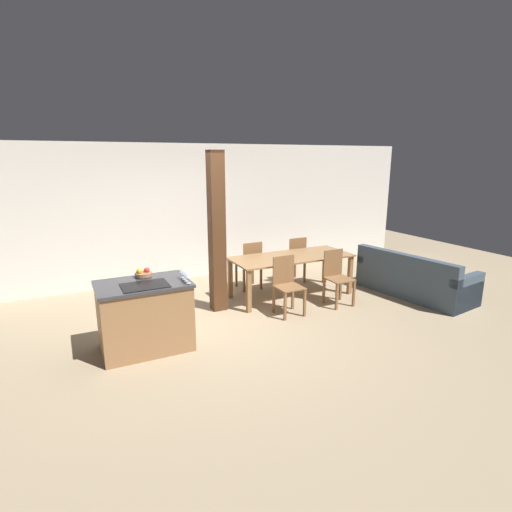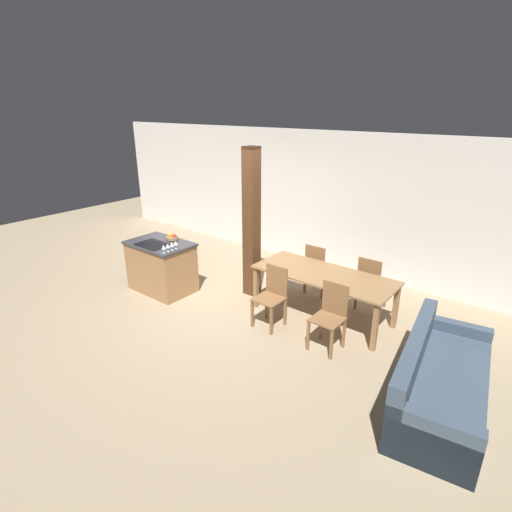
{
  "view_description": "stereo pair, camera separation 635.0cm",
  "coord_description": "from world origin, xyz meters",
  "px_view_note": "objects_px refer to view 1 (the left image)",
  "views": [
    {
      "loc": [
        -2.06,
        -5.16,
        2.43
      ],
      "look_at": [
        0.6,
        0.2,
        0.95
      ],
      "focal_mm": 28.0,
      "sensor_mm": 36.0,
      "label": 1
    },
    {
      "loc": [
        4.19,
        -4.34,
        3.17
      ],
      "look_at": [
        0.6,
        0.2,
        0.95
      ],
      "focal_mm": 28.0,
      "sensor_mm": 36.0,
      "label": 2
    }
  ],
  "objects_px": {
    "couch": "(413,280)",
    "timber_post": "(217,233)",
    "wine_glass_near": "(188,275)",
    "dining_chair_far_left": "(250,264)",
    "dining_chair_far_right": "(294,258)",
    "dining_chair_near_left": "(287,284)",
    "dining_table": "(291,261)",
    "wine_glass_middle": "(186,274)",
    "dining_chair_near_right": "(337,276)",
    "wine_glass_far": "(184,272)",
    "fruit_bowl": "(143,273)",
    "kitchen_island": "(145,316)",
    "wine_glass_end": "(182,270)"
  },
  "relations": [
    {
      "from": "timber_post",
      "to": "dining_chair_far_left",
      "type": "bearing_deg",
      "value": 37.31
    },
    {
      "from": "wine_glass_middle",
      "to": "dining_chair_far_right",
      "type": "distance_m",
      "value": 3.32
    },
    {
      "from": "fruit_bowl",
      "to": "couch",
      "type": "bearing_deg",
      "value": -3.42
    },
    {
      "from": "dining_chair_near_left",
      "to": "dining_chair_near_right",
      "type": "distance_m",
      "value": 0.97
    },
    {
      "from": "wine_glass_near",
      "to": "dining_chair_far_left",
      "type": "relative_size",
      "value": 0.15
    },
    {
      "from": "dining_table",
      "to": "dining_chair_near_right",
      "type": "height_order",
      "value": "dining_chair_near_right"
    },
    {
      "from": "couch",
      "to": "wine_glass_end",
      "type": "bearing_deg",
      "value": 82.34
    },
    {
      "from": "dining_chair_near_right",
      "to": "couch",
      "type": "relative_size",
      "value": 0.44
    },
    {
      "from": "fruit_bowl",
      "to": "wine_glass_near",
      "type": "bearing_deg",
      "value": -51.37
    },
    {
      "from": "dining_table",
      "to": "dining_chair_far_right",
      "type": "xyz_separation_m",
      "value": [
        0.49,
        0.67,
        -0.17
      ]
    },
    {
      "from": "wine_glass_far",
      "to": "dining_chair_near_left",
      "type": "bearing_deg",
      "value": 12.09
    },
    {
      "from": "kitchen_island",
      "to": "dining_table",
      "type": "relative_size",
      "value": 0.53
    },
    {
      "from": "dining_chair_far_left",
      "to": "wine_glass_near",
      "type": "bearing_deg",
      "value": 47.09
    },
    {
      "from": "dining_chair_far_left",
      "to": "wine_glass_far",
      "type": "bearing_deg",
      "value": 44.41
    },
    {
      "from": "kitchen_island",
      "to": "dining_chair_far_right",
      "type": "bearing_deg",
      "value": 26.13
    },
    {
      "from": "wine_glass_far",
      "to": "couch",
      "type": "xyz_separation_m",
      "value": [
        4.25,
        0.1,
        -0.73
      ]
    },
    {
      "from": "wine_glass_far",
      "to": "dining_table",
      "type": "relative_size",
      "value": 0.06
    },
    {
      "from": "couch",
      "to": "timber_post",
      "type": "height_order",
      "value": "timber_post"
    },
    {
      "from": "wine_glass_near",
      "to": "dining_chair_far_right",
      "type": "height_order",
      "value": "wine_glass_near"
    },
    {
      "from": "wine_glass_middle",
      "to": "dining_chair_far_right",
      "type": "height_order",
      "value": "wine_glass_middle"
    },
    {
      "from": "wine_glass_end",
      "to": "dining_chair_near_right",
      "type": "height_order",
      "value": "wine_glass_end"
    },
    {
      "from": "wine_glass_middle",
      "to": "dining_chair_far_right",
      "type": "relative_size",
      "value": 0.15
    },
    {
      "from": "dining_chair_near_right",
      "to": "dining_chair_near_left",
      "type": "bearing_deg",
      "value": 180.0
    },
    {
      "from": "dining_chair_far_right",
      "to": "timber_post",
      "type": "distance_m",
      "value": 2.16
    },
    {
      "from": "dining_chair_far_right",
      "to": "couch",
      "type": "distance_m",
      "value": 2.23
    },
    {
      "from": "dining_chair_far_right",
      "to": "dining_chair_near_left",
      "type": "bearing_deg",
      "value": 54.15
    },
    {
      "from": "fruit_bowl",
      "to": "dining_chair_far_right",
      "type": "distance_m",
      "value": 3.48
    },
    {
      "from": "fruit_bowl",
      "to": "couch",
      "type": "height_order",
      "value": "fruit_bowl"
    },
    {
      "from": "fruit_bowl",
      "to": "wine_glass_far",
      "type": "height_order",
      "value": "wine_glass_far"
    },
    {
      "from": "kitchen_island",
      "to": "wine_glass_end",
      "type": "relative_size",
      "value": 8.29
    },
    {
      "from": "kitchen_island",
      "to": "dining_chair_near_left",
      "type": "relative_size",
      "value": 1.25
    },
    {
      "from": "wine_glass_middle",
      "to": "wine_glass_far",
      "type": "bearing_deg",
      "value": 90.0
    },
    {
      "from": "dining_chair_near_left",
      "to": "timber_post",
      "type": "relative_size",
      "value": 0.36
    },
    {
      "from": "wine_glass_end",
      "to": "couch",
      "type": "distance_m",
      "value": 4.32
    },
    {
      "from": "wine_glass_far",
      "to": "dining_chair_far_left",
      "type": "height_order",
      "value": "wine_glass_far"
    },
    {
      "from": "wine_glass_near",
      "to": "dining_chair_near_left",
      "type": "bearing_deg",
      "value": 17.25
    },
    {
      "from": "fruit_bowl",
      "to": "dining_chair_near_right",
      "type": "height_order",
      "value": "fruit_bowl"
    },
    {
      "from": "wine_glass_far",
      "to": "wine_glass_end",
      "type": "relative_size",
      "value": 1.0
    },
    {
      "from": "dining_chair_far_left",
      "to": "dining_table",
      "type": "bearing_deg",
      "value": 125.85
    },
    {
      "from": "wine_glass_near",
      "to": "dining_chair_near_right",
      "type": "relative_size",
      "value": 0.15
    },
    {
      "from": "dining_table",
      "to": "dining_chair_near_left",
      "type": "height_order",
      "value": "dining_chair_near_left"
    },
    {
      "from": "fruit_bowl",
      "to": "dining_table",
      "type": "relative_size",
      "value": 0.1
    },
    {
      "from": "kitchen_island",
      "to": "dining_chair_far_right",
      "type": "height_order",
      "value": "dining_chair_far_right"
    },
    {
      "from": "dining_chair_near_right",
      "to": "dining_chair_far_right",
      "type": "xyz_separation_m",
      "value": [
        -0.0,
        1.35,
        0.0
      ]
    },
    {
      "from": "wine_glass_far",
      "to": "dining_chair_far_right",
      "type": "distance_m",
      "value": 3.28
    },
    {
      "from": "wine_glass_near",
      "to": "wine_glass_far",
      "type": "relative_size",
      "value": 1.0
    },
    {
      "from": "wine_glass_end",
      "to": "dining_table",
      "type": "bearing_deg",
      "value": 23.26
    },
    {
      "from": "wine_glass_near",
      "to": "timber_post",
      "type": "height_order",
      "value": "timber_post"
    },
    {
      "from": "fruit_bowl",
      "to": "timber_post",
      "type": "height_order",
      "value": "timber_post"
    },
    {
      "from": "dining_chair_near_right",
      "to": "dining_chair_far_left",
      "type": "xyz_separation_m",
      "value": [
        -0.97,
        1.35,
        0.0
      ]
    }
  ]
}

